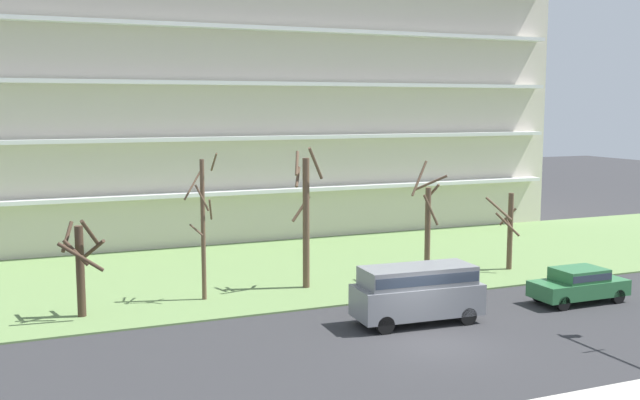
# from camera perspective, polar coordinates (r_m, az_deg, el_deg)

# --- Properties ---
(ground) EXTENTS (160.00, 160.00, 0.00)m
(ground) POSITION_cam_1_polar(r_m,az_deg,el_deg) (28.40, 8.70, -10.82)
(ground) COLOR #2D2D30
(grass_lawn_strip) EXTENTS (80.00, 16.00, 0.08)m
(grass_lawn_strip) POSITION_cam_1_polar(r_m,az_deg,el_deg) (40.57, -1.66, -5.18)
(grass_lawn_strip) COLOR #66844C
(grass_lawn_strip) RESTS_ON ground
(apartment_building) EXTENTS (45.52, 12.43, 20.29)m
(apartment_building) POSITION_cam_1_polar(r_m,az_deg,el_deg) (52.69, -7.12, 8.69)
(apartment_building) COLOR beige
(apartment_building) RESTS_ON ground
(tree_far_left) EXTENTS (1.96, 1.98, 4.24)m
(tree_far_left) POSITION_cam_1_polar(r_m,az_deg,el_deg) (32.19, -17.88, -4.75)
(tree_far_left) COLOR #423023
(tree_far_left) RESTS_ON ground
(tree_left) EXTENTS (1.44, 1.42, 6.73)m
(tree_left) POSITION_cam_1_polar(r_m,az_deg,el_deg) (33.57, -8.96, -1.88)
(tree_left) COLOR brown
(tree_left) RESTS_ON ground
(tree_center) EXTENTS (1.49, 1.49, 6.88)m
(tree_center) POSITION_cam_1_polar(r_m,az_deg,el_deg) (35.37, -1.10, -1.30)
(tree_center) COLOR brown
(tree_center) RESTS_ON ground
(tree_right) EXTENTS (2.02, 1.71, 6.05)m
(tree_right) POSITION_cam_1_polar(r_m,az_deg,el_deg) (37.18, 8.25, -1.95)
(tree_right) COLOR brown
(tree_right) RESTS_ON ground
(tree_far_right) EXTENTS (1.73, 1.87, 4.18)m
(tree_far_right) POSITION_cam_1_polar(r_m,az_deg,el_deg) (40.74, 14.29, -2.15)
(tree_far_right) COLOR brown
(tree_far_right) RESTS_ON ground
(van_gray_near_left) EXTENTS (5.30, 2.27, 2.36)m
(van_gray_near_left) POSITION_cam_1_polar(r_m,az_deg,el_deg) (30.44, 7.49, -6.83)
(van_gray_near_left) COLOR slate
(van_gray_near_left) RESTS_ON ground
(sedan_green_center_left) EXTENTS (4.40, 1.81, 1.57)m
(sedan_green_center_left) POSITION_cam_1_polar(r_m,az_deg,el_deg) (35.36, 19.24, -6.07)
(sedan_green_center_left) COLOR #2D6B3D
(sedan_green_center_left) RESTS_ON ground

